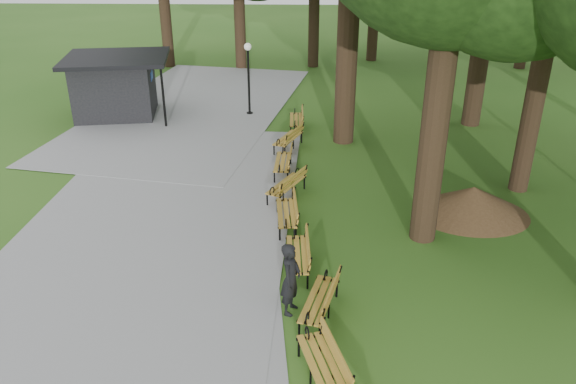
{
  "coord_description": "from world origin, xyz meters",
  "views": [
    {
      "loc": [
        0.42,
        -11.26,
        7.94
      ],
      "look_at": [
        -0.05,
        2.98,
        1.1
      ],
      "focal_mm": 35.48,
      "sensor_mm": 36.0,
      "label": 1
    }
  ],
  "objects_px": {
    "bench_4": "(286,213)",
    "bench_2": "(319,300)",
    "kiosk": "(115,86)",
    "bench_6": "(283,162)",
    "bench_1": "(322,365)",
    "bench_5": "(286,185)",
    "dirt_mound": "(472,201)",
    "bench_3": "(297,255)",
    "bench_7": "(288,138)",
    "lamp_post": "(248,64)",
    "bench_8": "(296,120)",
    "person": "(291,279)"
  },
  "relations": [
    {
      "from": "bench_3",
      "to": "bench_6",
      "type": "bearing_deg",
      "value": -177.11
    },
    {
      "from": "bench_2",
      "to": "bench_4",
      "type": "height_order",
      "value": "same"
    },
    {
      "from": "bench_7",
      "to": "bench_2",
      "type": "bearing_deg",
      "value": 27.23
    },
    {
      "from": "person",
      "to": "dirt_mound",
      "type": "xyz_separation_m",
      "value": [
        5.24,
        4.84,
        -0.42
      ]
    },
    {
      "from": "bench_3",
      "to": "bench_6",
      "type": "relative_size",
      "value": 1.0
    },
    {
      "from": "bench_4",
      "to": "bench_5",
      "type": "xyz_separation_m",
      "value": [
        -0.07,
        1.9,
        0.0
      ]
    },
    {
      "from": "bench_4",
      "to": "bench_2",
      "type": "bearing_deg",
      "value": 7.11
    },
    {
      "from": "dirt_mound",
      "to": "bench_6",
      "type": "xyz_separation_m",
      "value": [
        -5.73,
        2.78,
        -0.0
      ]
    },
    {
      "from": "bench_6",
      "to": "bench_7",
      "type": "bearing_deg",
      "value": 178.97
    },
    {
      "from": "bench_4",
      "to": "bench_8",
      "type": "distance_m",
      "value": 8.3
    },
    {
      "from": "bench_1",
      "to": "bench_2",
      "type": "distance_m",
      "value": 2.02
    },
    {
      "from": "person",
      "to": "bench_4",
      "type": "height_order",
      "value": "person"
    },
    {
      "from": "dirt_mound",
      "to": "bench_3",
      "type": "distance_m",
      "value": 6.02
    },
    {
      "from": "lamp_post",
      "to": "bench_4",
      "type": "height_order",
      "value": "lamp_post"
    },
    {
      "from": "bench_2",
      "to": "bench_3",
      "type": "distance_m",
      "value": 1.91
    },
    {
      "from": "person",
      "to": "bench_7",
      "type": "xyz_separation_m",
      "value": [
        -0.38,
        9.97,
        -0.42
      ]
    },
    {
      "from": "lamp_post",
      "to": "bench_6",
      "type": "xyz_separation_m",
      "value": [
        1.76,
        -6.58,
        -1.85
      ]
    },
    {
      "from": "bench_4",
      "to": "bench_1",
      "type": "bearing_deg",
      "value": 3.37
    },
    {
      "from": "lamp_post",
      "to": "bench_8",
      "type": "distance_m",
      "value": 3.46
    },
    {
      "from": "bench_1",
      "to": "bench_6",
      "type": "distance_m",
      "value": 9.87
    },
    {
      "from": "kiosk",
      "to": "bench_8",
      "type": "relative_size",
      "value": 2.26
    },
    {
      "from": "person",
      "to": "kiosk",
      "type": "relative_size",
      "value": 0.4
    },
    {
      "from": "bench_4",
      "to": "bench_6",
      "type": "xyz_separation_m",
      "value": [
        -0.26,
        3.74,
        0.0
      ]
    },
    {
      "from": "person",
      "to": "bench_5",
      "type": "height_order",
      "value": "person"
    },
    {
      "from": "bench_3",
      "to": "bench_8",
      "type": "xyz_separation_m",
      "value": [
        -0.24,
        10.51,
        0.0
      ]
    },
    {
      "from": "kiosk",
      "to": "bench_6",
      "type": "relative_size",
      "value": 2.26
    },
    {
      "from": "kiosk",
      "to": "dirt_mound",
      "type": "height_order",
      "value": "kiosk"
    },
    {
      "from": "bench_5",
      "to": "bench_4",
      "type": "bearing_deg",
      "value": 28.57
    },
    {
      "from": "person",
      "to": "bench_3",
      "type": "xyz_separation_m",
      "value": [
        0.11,
        1.67,
        -0.42
      ]
    },
    {
      "from": "bench_5",
      "to": "bench_8",
      "type": "bearing_deg",
      "value": -154.98
    },
    {
      "from": "bench_1",
      "to": "bench_6",
      "type": "relative_size",
      "value": 1.0
    },
    {
      "from": "dirt_mound",
      "to": "bench_6",
      "type": "distance_m",
      "value": 6.37
    },
    {
      "from": "bench_8",
      "to": "bench_2",
      "type": "bearing_deg",
      "value": 2.0
    },
    {
      "from": "kiosk",
      "to": "bench_1",
      "type": "distance_m",
      "value": 18.3
    },
    {
      "from": "bench_7",
      "to": "bench_1",
      "type": "bearing_deg",
      "value": 26.39
    },
    {
      "from": "bench_3",
      "to": "bench_7",
      "type": "distance_m",
      "value": 8.31
    },
    {
      "from": "bench_4",
      "to": "bench_3",
      "type": "bearing_deg",
      "value": 4.05
    },
    {
      "from": "bench_2",
      "to": "kiosk",
      "type": "bearing_deg",
      "value": -132.99
    },
    {
      "from": "kiosk",
      "to": "bench_7",
      "type": "relative_size",
      "value": 2.26
    },
    {
      "from": "bench_3",
      "to": "kiosk",
      "type": "bearing_deg",
      "value": -148.8
    },
    {
      "from": "bench_7",
      "to": "bench_4",
      "type": "bearing_deg",
      "value": 22.91
    },
    {
      "from": "lamp_post",
      "to": "bench_2",
      "type": "distance_m",
      "value": 14.77
    },
    {
      "from": "lamp_post",
      "to": "bench_8",
      "type": "bearing_deg",
      "value": -43.38
    },
    {
      "from": "lamp_post",
      "to": "bench_2",
      "type": "relative_size",
      "value": 1.67
    },
    {
      "from": "bench_2",
      "to": "bench_8",
      "type": "height_order",
      "value": "same"
    },
    {
      "from": "bench_2",
      "to": "bench_1",
      "type": "bearing_deg",
      "value": 15.59
    },
    {
      "from": "bench_6",
      "to": "person",
      "type": "bearing_deg",
      "value": 5.39
    },
    {
      "from": "dirt_mound",
      "to": "bench_1",
      "type": "xyz_separation_m",
      "value": [
        -4.59,
        -7.02,
        -0.0
      ]
    },
    {
      "from": "bench_1",
      "to": "bench_3",
      "type": "bearing_deg",
      "value": 171.43
    },
    {
      "from": "bench_1",
      "to": "bench_5",
      "type": "relative_size",
      "value": 1.0
    }
  ]
}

